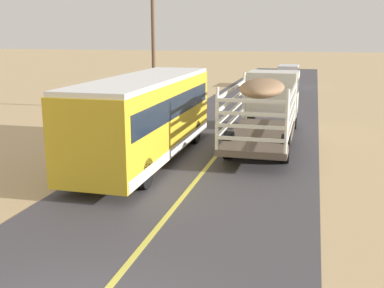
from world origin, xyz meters
TOP-DOWN VIEW (x-y plane):
  - livestock_truck at (1.64, 16.19)m, footprint 2.53×9.70m
  - bus at (-2.50, 10.71)m, footprint 2.54×10.00m
  - car_far at (1.34, 38.05)m, footprint 1.90×4.62m
  - power_pole_mid at (-6.23, 22.41)m, footprint 2.20×0.24m

SIDE VIEW (x-z plane):
  - car_far at x=1.34m, z-range 0.12..2.05m
  - bus at x=-2.50m, z-range 0.14..3.35m
  - livestock_truck at x=1.64m, z-range 0.28..3.30m
  - power_pole_mid at x=-6.23m, z-range 0.29..8.59m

